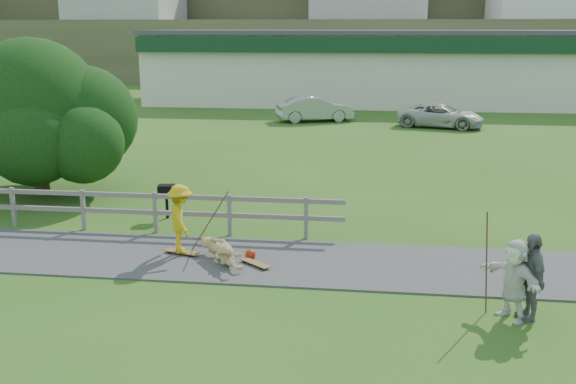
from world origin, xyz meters
name	(u,v)px	position (x,y,z in m)	size (l,w,h in m)	color
ground	(197,284)	(0.00, 0.00, 0.00)	(260.00, 260.00, 0.00)	#2C5518
path	(214,258)	(0.00, 1.50, 0.02)	(34.00, 3.00, 0.04)	#3A3B3D
fence	(61,203)	(-4.62, 3.30, 0.72)	(15.05, 0.10, 1.10)	slate
strip_mall	(378,66)	(4.00, 34.94, 2.58)	(32.50, 10.75, 5.10)	silver
skater_rider	(181,223)	(-0.81, 1.64, 0.82)	(1.06, 0.61, 1.64)	gold
skater_fallen	(222,251)	(0.26, 1.22, 0.31)	(1.68, 0.40, 0.61)	tan
spectator_b	(531,277)	(6.58, -0.85, 0.83)	(0.98, 0.41, 1.67)	slate
spectator_d	(514,280)	(6.27, -0.90, 0.78)	(1.44, 0.46, 1.55)	silver
car_silver	(315,109)	(0.37, 24.54, 0.72)	(1.53, 4.38, 1.44)	#A0A3A7
car_white	(441,116)	(7.39, 23.15, 0.64)	(2.11, 4.57, 1.27)	#B8B7B4
tree	(37,139)	(-7.05, 6.80, 1.82)	(6.96, 6.96, 3.64)	#0E330E
bbq	(167,202)	(-2.11, 4.60, 0.49)	(0.45, 0.34, 0.98)	black
longboard_rider	(182,254)	(-0.81, 1.64, 0.05)	(0.87, 0.21, 0.10)	brown
longboard_fallen	(255,265)	(1.06, 1.12, 0.05)	(0.84, 0.21, 0.09)	brown
helmet	(250,255)	(0.86, 1.57, 0.12)	(0.25, 0.25, 0.25)	#9D240A
pole_rider	(210,216)	(-0.21, 2.04, 0.90)	(0.03, 0.03, 1.79)	#573122
pole_spec_left	(486,263)	(5.79, -0.69, 1.00)	(0.03, 0.03, 2.00)	#573122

